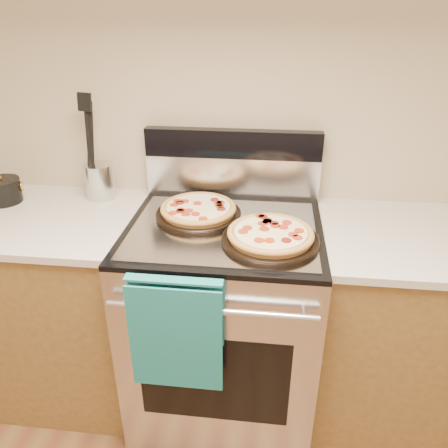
# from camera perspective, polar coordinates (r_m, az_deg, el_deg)

# --- Properties ---
(wall_back) EXTENTS (4.00, 0.00, 4.00)m
(wall_back) POSITION_cam_1_polar(r_m,az_deg,el_deg) (1.89, 1.33, 16.32)
(wall_back) COLOR #C2AD8C
(wall_back) RESTS_ON ground
(range_body) EXTENTS (0.76, 0.68, 0.90)m
(range_body) POSITION_cam_1_polar(r_m,az_deg,el_deg) (1.96, 0.04, -12.62)
(range_body) COLOR #B7B7BC
(range_body) RESTS_ON ground
(oven_window) EXTENTS (0.56, 0.01, 0.40)m
(oven_window) POSITION_cam_1_polar(r_m,az_deg,el_deg) (1.72, -1.34, -19.69)
(oven_window) COLOR black
(oven_window) RESTS_ON range_body
(cooktop) EXTENTS (0.76, 0.68, 0.02)m
(cooktop) POSITION_cam_1_polar(r_m,az_deg,el_deg) (1.70, 0.04, -0.59)
(cooktop) COLOR black
(cooktop) RESTS_ON range_body
(backsplash_lower) EXTENTS (0.76, 0.06, 0.18)m
(backsplash_lower) POSITION_cam_1_polar(r_m,az_deg,el_deg) (1.95, 1.11, 6.21)
(backsplash_lower) COLOR silver
(backsplash_lower) RESTS_ON cooktop
(backsplash_upper) EXTENTS (0.76, 0.06, 0.12)m
(backsplash_upper) POSITION_cam_1_polar(r_m,az_deg,el_deg) (1.90, 1.15, 10.45)
(backsplash_upper) COLOR black
(backsplash_upper) RESTS_ON backsplash_lower
(oven_handle) EXTENTS (0.70, 0.03, 0.03)m
(oven_handle) POSITION_cam_1_polar(r_m,az_deg,el_deg) (1.45, -1.71, -11.28)
(oven_handle) COLOR silver
(oven_handle) RESTS_ON range_body
(dish_towel) EXTENTS (0.32, 0.05, 0.42)m
(dish_towel) POSITION_cam_1_polar(r_m,az_deg,el_deg) (1.53, -6.23, -13.84)
(dish_towel) COLOR #1A7284
(dish_towel) RESTS_ON oven_handle
(foil_sheet) EXTENTS (0.70, 0.55, 0.01)m
(foil_sheet) POSITION_cam_1_polar(r_m,az_deg,el_deg) (1.67, -0.07, -0.66)
(foil_sheet) COLOR gray
(foil_sheet) RESTS_ON cooktop
(cabinet_left) EXTENTS (1.00, 0.62, 0.88)m
(cabinet_left) POSITION_cam_1_polar(r_m,az_deg,el_deg) (2.24, -23.13, -9.68)
(cabinet_left) COLOR brown
(cabinet_left) RESTS_ON ground
(countertop_left) EXTENTS (1.02, 0.64, 0.03)m
(countertop_left) POSITION_cam_1_polar(r_m,az_deg,el_deg) (2.03, -25.41, 0.81)
(countertop_left) COLOR beige
(countertop_left) RESTS_ON cabinet_left
(cabinet_right) EXTENTS (1.00, 0.62, 0.88)m
(cabinet_right) POSITION_cam_1_polar(r_m,az_deg,el_deg) (2.10, 25.39, -12.91)
(cabinet_right) COLOR brown
(cabinet_right) RESTS_ON ground
(pepperoni_pizza_back) EXTENTS (0.40, 0.40, 0.05)m
(pepperoni_pizza_back) POSITION_cam_1_polar(r_m,az_deg,el_deg) (1.77, -3.36, 1.77)
(pepperoni_pizza_back) COLOR #B07735
(pepperoni_pizza_back) RESTS_ON foil_sheet
(pepperoni_pizza_front) EXTENTS (0.46, 0.46, 0.05)m
(pepperoni_pizza_front) POSITION_cam_1_polar(r_m,az_deg,el_deg) (1.58, 6.07, -1.55)
(pepperoni_pizza_front) COLOR #B07735
(pepperoni_pizza_front) RESTS_ON foil_sheet
(utensil_crock) EXTENTS (0.16, 0.16, 0.16)m
(utensil_crock) POSITION_cam_1_polar(r_m,az_deg,el_deg) (2.03, -15.88, 5.41)
(utensil_crock) COLOR silver
(utensil_crock) RESTS_ON countertop_left
(saucepan) EXTENTS (0.21, 0.21, 0.10)m
(saucepan) POSITION_cam_1_polar(r_m,az_deg,el_deg) (2.15, -26.98, 3.76)
(saucepan) COLOR black
(saucepan) RESTS_ON countertop_left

